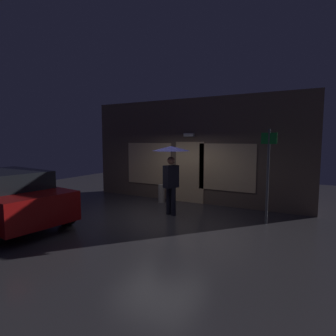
# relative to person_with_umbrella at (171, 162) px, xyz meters

# --- Properties ---
(ground_plane) EXTENTS (18.00, 18.00, 0.00)m
(ground_plane) POSITION_rel_person_with_umbrella_xyz_m (-0.21, -0.36, -1.60)
(ground_plane) COLOR #38353A
(building_facade) EXTENTS (8.28, 0.48, 3.75)m
(building_facade) POSITION_rel_person_with_umbrella_xyz_m (-0.21, 1.98, 0.25)
(building_facade) COLOR brown
(building_facade) RESTS_ON ground
(person_with_umbrella) EXTENTS (1.13, 1.13, 2.09)m
(person_with_umbrella) POSITION_rel_person_with_umbrella_xyz_m (0.00, 0.00, 0.00)
(person_with_umbrella) COLOR black
(person_with_umbrella) RESTS_ON ground
(parked_car) EXTENTS (4.18, 2.42, 1.46)m
(parked_car) POSITION_rel_person_with_umbrella_xyz_m (-3.42, -3.00, -0.85)
(parked_car) COLOR maroon
(parked_car) RESTS_ON ground
(street_sign_post) EXTENTS (0.40, 0.07, 2.56)m
(street_sign_post) POSITION_rel_person_with_umbrella_xyz_m (2.70, 0.46, -0.15)
(street_sign_post) COLOR #595B60
(street_sign_post) RESTS_ON ground
(sidewalk_bollard) EXTENTS (0.24, 0.24, 0.65)m
(sidewalk_bollard) POSITION_rel_person_with_umbrella_xyz_m (-1.10, 1.32, -1.27)
(sidewalk_bollard) COLOR #B2A899
(sidewalk_bollard) RESTS_ON ground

